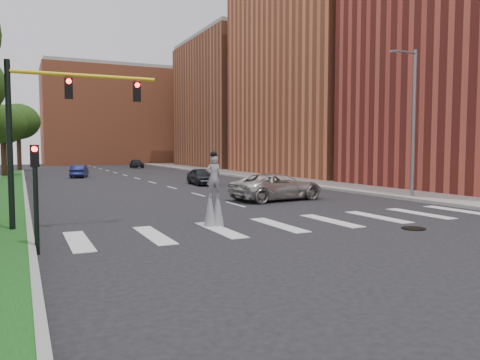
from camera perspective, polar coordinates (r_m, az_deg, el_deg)
ground_plane at (r=18.93m, az=9.61°, el=-5.63°), size 160.00×160.00×0.00m
grass_median at (r=35.45m, az=-26.42°, el=-1.31°), size 2.00×60.00×0.25m
median_curb at (r=35.44m, az=-24.72°, el=-1.24°), size 0.20×60.00×0.28m
sidewalk_right at (r=46.60m, az=4.71°, el=0.22°), size 5.00×90.00×0.18m
manhole at (r=19.34m, az=20.40°, el=-5.56°), size 0.90×0.90×0.04m
building_mid at (r=56.56m, az=10.76°, el=12.93°), size 16.00×22.00×24.00m
building_far at (r=76.93m, az=0.06°, el=9.11°), size 16.00×22.00×20.00m
building_backdrop at (r=94.97m, az=-15.14°, el=7.39°), size 26.00×14.00×18.00m
streetlight at (r=30.38m, az=20.30°, el=7.05°), size 2.05×0.20×9.00m
traffic_signal at (r=18.36m, az=-22.52°, el=6.83°), size 5.30×0.23×6.20m
secondary_signal at (r=14.87m, az=-23.66°, el=-0.97°), size 0.25×0.21×3.23m
stilt_performer at (r=18.69m, az=-3.21°, el=-2.06°), size 0.84×0.55×3.01m
suv_crossing at (r=28.07m, az=4.56°, el=-0.80°), size 6.10×3.43×1.61m
car_near at (r=39.41m, az=-4.71°, el=0.44°), size 1.88×4.26×1.43m
car_mid at (r=51.80m, az=-19.00°, el=1.02°), size 2.32×4.19×1.31m
car_far at (r=73.71m, az=-12.49°, el=1.94°), size 2.05×4.41×1.25m
tree_6 at (r=53.98m, az=-26.95°, el=6.03°), size 4.73×4.73×7.53m
tree_7 at (r=68.22m, az=-25.43°, el=6.43°), size 5.50×5.50×8.88m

